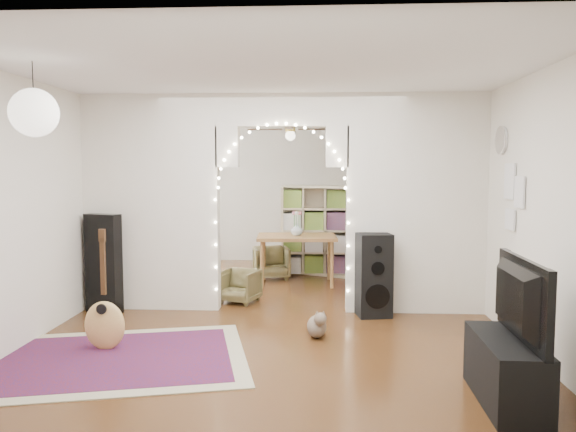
# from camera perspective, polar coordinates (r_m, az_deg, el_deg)

# --- Properties ---
(floor) EXTENTS (7.50, 7.50, 0.00)m
(floor) POSITION_cam_1_polar(r_m,az_deg,el_deg) (7.21, -0.59, -9.47)
(floor) COLOR black
(floor) RESTS_ON ground
(ceiling) EXTENTS (5.00, 7.50, 0.02)m
(ceiling) POSITION_cam_1_polar(r_m,az_deg,el_deg) (7.04, -0.61, 12.32)
(ceiling) COLOR white
(ceiling) RESTS_ON wall_back
(wall_back) EXTENTS (5.00, 0.02, 2.70)m
(wall_back) POSITION_cam_1_polar(r_m,az_deg,el_deg) (10.74, 0.71, 2.57)
(wall_back) COLOR silver
(wall_back) RESTS_ON floor
(wall_front) EXTENTS (5.00, 0.02, 2.70)m
(wall_front) POSITION_cam_1_polar(r_m,az_deg,el_deg) (3.28, -4.90, -2.90)
(wall_front) COLOR silver
(wall_front) RESTS_ON floor
(wall_left) EXTENTS (0.02, 7.50, 2.70)m
(wall_left) POSITION_cam_1_polar(r_m,az_deg,el_deg) (7.59, -19.80, 1.28)
(wall_left) COLOR silver
(wall_left) RESTS_ON floor
(wall_right) EXTENTS (0.02, 7.50, 2.70)m
(wall_right) POSITION_cam_1_polar(r_m,az_deg,el_deg) (7.28, 19.45, 1.15)
(wall_right) COLOR silver
(wall_right) RESTS_ON floor
(divider_wall) EXTENTS (5.00, 0.20, 2.70)m
(divider_wall) POSITION_cam_1_polar(r_m,az_deg,el_deg) (7.00, -0.60, 1.90)
(divider_wall) COLOR silver
(divider_wall) RESTS_ON floor
(fairy_lights) EXTENTS (1.64, 0.04, 1.60)m
(fairy_lights) POSITION_cam_1_polar(r_m,az_deg,el_deg) (6.86, -0.67, 2.89)
(fairy_lights) COLOR #FFEABF
(fairy_lights) RESTS_ON divider_wall
(window) EXTENTS (0.04, 1.20, 1.40)m
(window) POSITION_cam_1_polar(r_m,az_deg,el_deg) (9.25, -15.31, 2.94)
(window) COLOR white
(window) RESTS_ON wall_left
(wall_clock) EXTENTS (0.03, 0.31, 0.31)m
(wall_clock) POSITION_cam_1_polar(r_m,az_deg,el_deg) (6.69, 20.91, 7.22)
(wall_clock) COLOR white
(wall_clock) RESTS_ON wall_right
(picture_frames) EXTENTS (0.02, 0.50, 0.70)m
(picture_frames) POSITION_cam_1_polar(r_m,az_deg,el_deg) (6.31, 21.85, 1.90)
(picture_frames) COLOR white
(picture_frames) RESTS_ON wall_right
(paper_lantern) EXTENTS (0.40, 0.40, 0.40)m
(paper_lantern) POSITION_cam_1_polar(r_m,az_deg,el_deg) (5.16, -24.39, 9.54)
(paper_lantern) COLOR white
(paper_lantern) RESTS_ON ceiling
(ceiling_fan) EXTENTS (1.10, 1.10, 0.30)m
(ceiling_fan) POSITION_cam_1_polar(r_m,az_deg,el_deg) (9.00, 0.24, 8.80)
(ceiling_fan) COLOR gold
(ceiling_fan) RESTS_ON ceiling
(area_rug) EXTENTS (2.85, 2.39, 0.02)m
(area_rug) POSITION_cam_1_polar(r_m,az_deg,el_deg) (5.67, -17.50, -13.69)
(area_rug) COLOR maroon
(area_rug) RESTS_ON floor
(guitar_case) EXTENTS (0.49, 0.31, 1.23)m
(guitar_case) POSITION_cam_1_polar(r_m,az_deg,el_deg) (7.32, -18.23, -4.60)
(guitar_case) COLOR black
(guitar_case) RESTS_ON floor
(acoustic_guitar) EXTENTS (0.42, 0.18, 1.02)m
(acoustic_guitar) POSITION_cam_1_polar(r_m,az_deg,el_deg) (5.86, -18.18, -8.65)
(acoustic_guitar) COLOR tan
(acoustic_guitar) RESTS_ON floor
(tabby_cat) EXTENTS (0.29, 0.49, 0.32)m
(tabby_cat) POSITION_cam_1_polar(r_m,az_deg,el_deg) (6.05, 2.98, -11.03)
(tabby_cat) COLOR brown
(tabby_cat) RESTS_ON floor
(floor_speaker) EXTENTS (0.44, 0.40, 1.01)m
(floor_speaker) POSITION_cam_1_polar(r_m,az_deg,el_deg) (6.88, 8.72, -5.97)
(floor_speaker) COLOR black
(floor_speaker) RESTS_ON floor
(media_console) EXTENTS (0.42, 1.01, 0.50)m
(media_console) POSITION_cam_1_polar(r_m,az_deg,el_deg) (4.74, 21.26, -14.44)
(media_console) COLOR black
(media_console) RESTS_ON floor
(tv) EXTENTS (0.16, 1.08, 0.62)m
(tv) POSITION_cam_1_polar(r_m,az_deg,el_deg) (4.59, 21.48, -7.83)
(tv) COLOR black
(tv) RESTS_ON media_console
(bookcase) EXTENTS (1.48, 0.94, 1.50)m
(bookcase) POSITION_cam_1_polar(r_m,az_deg,el_deg) (9.41, 3.78, -1.46)
(bookcase) COLOR #C1B08C
(bookcase) RESTS_ON floor
(dining_table) EXTENTS (1.24, 0.86, 0.76)m
(dining_table) POSITION_cam_1_polar(r_m,az_deg,el_deg) (8.64, 0.89, -2.46)
(dining_table) COLOR brown
(dining_table) RESTS_ON floor
(flower_vase) EXTENTS (0.19, 0.19, 0.19)m
(flower_vase) POSITION_cam_1_polar(r_m,az_deg,el_deg) (8.62, 0.89, -1.35)
(flower_vase) COLOR silver
(flower_vase) RESTS_ON dining_table
(dining_chair_left) EXTENTS (0.66, 0.68, 0.52)m
(dining_chair_left) POSITION_cam_1_polar(r_m,az_deg,el_deg) (9.10, -1.71, -4.77)
(dining_chair_left) COLOR brown
(dining_chair_left) RESTS_ON floor
(dining_chair_right) EXTENTS (0.60, 0.60, 0.44)m
(dining_chair_right) POSITION_cam_1_polar(r_m,az_deg,el_deg) (7.56, -4.97, -7.10)
(dining_chair_right) COLOR brown
(dining_chair_right) RESTS_ON floor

